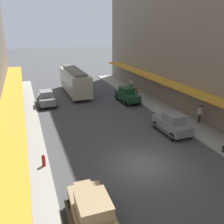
{
  "coord_description": "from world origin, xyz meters",
  "views": [
    {
      "loc": [
        -6.89,
        -12.46,
        8.9
      ],
      "look_at": [
        0.0,
        6.0,
        1.8
      ],
      "focal_mm": 38.07,
      "sensor_mm": 36.0,
      "label": 1
    }
  ],
  "objects_px": {
    "parked_car_2": "(93,212)",
    "fire_hydrant": "(44,160)",
    "streetcar": "(75,80)",
    "pedestrian_3": "(132,84)",
    "parked_car_0": "(127,95)",
    "parked_car_3": "(46,98)",
    "parked_car_1": "(172,123)",
    "pedestrian_0": "(137,92)",
    "pedestrian_2": "(200,114)"
  },
  "relations": [
    {
      "from": "parked_car_3",
      "to": "streetcar",
      "type": "relative_size",
      "value": 0.44
    },
    {
      "from": "parked_car_0",
      "to": "parked_car_1",
      "type": "bearing_deg",
      "value": -90.46
    },
    {
      "from": "parked_car_0",
      "to": "pedestrian_2",
      "type": "height_order",
      "value": "parked_car_0"
    },
    {
      "from": "pedestrian_2",
      "to": "pedestrian_3",
      "type": "relative_size",
      "value": 1.0
    },
    {
      "from": "parked_car_2",
      "to": "pedestrian_0",
      "type": "bearing_deg",
      "value": 58.58
    },
    {
      "from": "pedestrian_2",
      "to": "streetcar",
      "type": "bearing_deg",
      "value": 120.43
    },
    {
      "from": "streetcar",
      "to": "fire_hydrant",
      "type": "bearing_deg",
      "value": -108.5
    },
    {
      "from": "fire_hydrant",
      "to": "parked_car_1",
      "type": "bearing_deg",
      "value": 9.0
    },
    {
      "from": "parked_car_1",
      "to": "fire_hydrant",
      "type": "relative_size",
      "value": 5.2
    },
    {
      "from": "streetcar",
      "to": "pedestrian_0",
      "type": "bearing_deg",
      "value": -37.8
    },
    {
      "from": "parked_car_1",
      "to": "pedestrian_3",
      "type": "height_order",
      "value": "parked_car_1"
    },
    {
      "from": "parked_car_1",
      "to": "pedestrian_3",
      "type": "distance_m",
      "value": 14.91
    },
    {
      "from": "parked_car_0",
      "to": "parked_car_1",
      "type": "xyz_separation_m",
      "value": [
        -0.08,
        -9.8,
        0.0
      ]
    },
    {
      "from": "parked_car_0",
      "to": "streetcar",
      "type": "height_order",
      "value": "streetcar"
    },
    {
      "from": "parked_car_2",
      "to": "fire_hydrant",
      "type": "xyz_separation_m",
      "value": [
        -1.64,
        6.06,
        -0.38
      ]
    },
    {
      "from": "pedestrian_2",
      "to": "parked_car_2",
      "type": "bearing_deg",
      "value": -146.64
    },
    {
      "from": "parked_car_3",
      "to": "pedestrian_3",
      "type": "xyz_separation_m",
      "value": [
        12.39,
        2.65,
        0.07
      ]
    },
    {
      "from": "pedestrian_2",
      "to": "pedestrian_3",
      "type": "xyz_separation_m",
      "value": [
        -0.81,
        13.77,
        0.0
      ]
    },
    {
      "from": "parked_car_2",
      "to": "parked_car_3",
      "type": "height_order",
      "value": "same"
    },
    {
      "from": "pedestrian_3",
      "to": "parked_car_3",
      "type": "bearing_deg",
      "value": -167.91
    },
    {
      "from": "parked_car_1",
      "to": "parked_car_2",
      "type": "xyz_separation_m",
      "value": [
        -9.5,
        -7.82,
        0.0
      ]
    },
    {
      "from": "parked_car_2",
      "to": "streetcar",
      "type": "height_order",
      "value": "streetcar"
    },
    {
      "from": "fire_hydrant",
      "to": "pedestrian_2",
      "type": "relative_size",
      "value": 0.49
    },
    {
      "from": "fire_hydrant",
      "to": "pedestrian_0",
      "type": "height_order",
      "value": "pedestrian_0"
    },
    {
      "from": "parked_car_1",
      "to": "pedestrian_3",
      "type": "xyz_separation_m",
      "value": [
        2.87,
        14.63,
        0.07
      ]
    },
    {
      "from": "pedestrian_0",
      "to": "parked_car_3",
      "type": "bearing_deg",
      "value": 172.99
    },
    {
      "from": "parked_car_2",
      "to": "fire_hydrant",
      "type": "bearing_deg",
      "value": 105.13
    },
    {
      "from": "streetcar",
      "to": "pedestrian_3",
      "type": "distance_m",
      "value": 8.23
    },
    {
      "from": "parked_car_1",
      "to": "parked_car_3",
      "type": "relative_size",
      "value": 1.0
    },
    {
      "from": "parked_car_0",
      "to": "pedestrian_0",
      "type": "distance_m",
      "value": 1.85
    },
    {
      "from": "pedestrian_3",
      "to": "parked_car_2",
      "type": "bearing_deg",
      "value": -118.85
    },
    {
      "from": "parked_car_0",
      "to": "parked_car_1",
      "type": "relative_size",
      "value": 1.01
    },
    {
      "from": "parked_car_1",
      "to": "pedestrian_2",
      "type": "height_order",
      "value": "parked_car_1"
    },
    {
      "from": "parked_car_0",
      "to": "parked_car_2",
      "type": "xyz_separation_m",
      "value": [
        -9.58,
        -17.62,
        0.0
      ]
    },
    {
      "from": "pedestrian_0",
      "to": "parked_car_1",
      "type": "bearing_deg",
      "value": -99.38
    },
    {
      "from": "pedestrian_0",
      "to": "streetcar",
      "type": "bearing_deg",
      "value": 142.2
    },
    {
      "from": "streetcar",
      "to": "pedestrian_3",
      "type": "xyz_separation_m",
      "value": [
        8.07,
        -1.35,
        -0.89
      ]
    },
    {
      "from": "parked_car_2",
      "to": "parked_car_1",
      "type": "bearing_deg",
      "value": 39.47
    },
    {
      "from": "parked_car_2",
      "to": "fire_hydrant",
      "type": "height_order",
      "value": "parked_car_2"
    },
    {
      "from": "pedestrian_2",
      "to": "parked_car_3",
      "type": "bearing_deg",
      "value": 139.91
    },
    {
      "from": "parked_car_0",
      "to": "parked_car_3",
      "type": "bearing_deg",
      "value": 167.24
    },
    {
      "from": "parked_car_3",
      "to": "fire_hydrant",
      "type": "relative_size",
      "value": 5.2
    },
    {
      "from": "parked_car_3",
      "to": "pedestrian_3",
      "type": "bearing_deg",
      "value": 12.09
    },
    {
      "from": "parked_car_3",
      "to": "pedestrian_2",
      "type": "bearing_deg",
      "value": -40.09
    },
    {
      "from": "fire_hydrant",
      "to": "pedestrian_2",
      "type": "xyz_separation_m",
      "value": [
        14.82,
        2.62,
        0.45
      ]
    },
    {
      "from": "parked_car_0",
      "to": "pedestrian_0",
      "type": "relative_size",
      "value": 2.63
    },
    {
      "from": "pedestrian_0",
      "to": "pedestrian_2",
      "type": "xyz_separation_m",
      "value": [
        1.94,
        -9.73,
        0.02
      ]
    },
    {
      "from": "parked_car_1",
      "to": "pedestrian_2",
      "type": "relative_size",
      "value": 2.55
    },
    {
      "from": "parked_car_0",
      "to": "streetcar",
      "type": "bearing_deg",
      "value": 130.49
    },
    {
      "from": "pedestrian_2",
      "to": "parked_car_0",
      "type": "bearing_deg",
      "value": 111.97
    }
  ]
}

